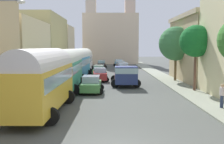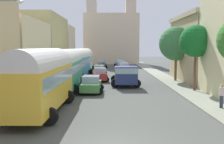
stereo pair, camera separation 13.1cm
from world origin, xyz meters
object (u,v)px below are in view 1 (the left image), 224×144
(car_1, at_px, (123,68))
(car_5, at_px, (100,74))
(parked_bus_3, at_px, (83,59))
(car_7, at_px, (101,64))
(car_4, at_px, (91,84))
(pedestrian_1, at_px, (222,95))
(parked_bus_0, at_px, (43,77))
(parked_bus_2, at_px, (77,62))
(cargo_truck_0, at_px, (125,75))
(car_3, at_px, (119,63))
(parked_bus_1, at_px, (66,68))
(car_2, at_px, (121,65))
(car_0, at_px, (125,72))
(car_6, at_px, (99,70))

(car_1, bearing_deg, car_5, -107.77)
(parked_bus_3, bearing_deg, car_7, 75.27)
(car_4, distance_m, pedestrian_1, 11.70)
(parked_bus_0, bearing_deg, car_4, 71.13)
(parked_bus_3, relative_size, pedestrian_1, 4.75)
(parked_bus_2, bearing_deg, cargo_truck_0, -45.85)
(parked_bus_0, bearing_deg, car_5, 79.04)
(car_3, bearing_deg, parked_bus_1, -101.33)
(car_2, xyz_separation_m, car_7, (-3.82, 3.35, -0.02))
(parked_bus_2, height_order, car_7, parked_bus_2)
(cargo_truck_0, height_order, car_0, cargo_truck_0)
(cargo_truck_0, bearing_deg, car_7, 97.66)
(car_0, relative_size, car_3, 0.96)
(cargo_truck_0, relative_size, car_0, 1.84)
(car_6, distance_m, pedestrian_1, 23.37)
(cargo_truck_0, xyz_separation_m, car_1, (0.52, 15.19, -0.38))
(parked_bus_0, relative_size, car_2, 2.13)
(parked_bus_3, height_order, car_1, parked_bus_3)
(car_5, relative_size, pedestrian_1, 2.12)
(parked_bus_1, bearing_deg, car_5, 66.21)
(car_4, bearing_deg, car_5, 86.63)
(car_1, relative_size, car_7, 1.09)
(pedestrian_1, bearing_deg, car_4, 143.75)
(car_5, distance_m, car_6, 6.14)
(parked_bus_2, distance_m, cargo_truck_0, 8.79)
(car_2, xyz_separation_m, car_4, (-3.87, -26.13, 0.01))
(car_5, bearing_deg, car_4, -93.37)
(cargo_truck_0, xyz_separation_m, car_3, (0.27, 28.94, -0.40))
(parked_bus_3, distance_m, cargo_truck_0, 16.46)
(parked_bus_2, bearing_deg, pedestrian_1, -55.12)
(parked_bus_1, height_order, car_2, parked_bus_1)
(car_1, bearing_deg, car_0, -90.92)
(cargo_truck_0, relative_size, car_3, 1.75)
(car_2, height_order, pedestrian_1, pedestrian_1)
(car_3, bearing_deg, car_6, -100.93)
(car_7, distance_m, pedestrian_1, 37.59)
(cargo_truck_0, relative_size, car_2, 1.57)
(car_1, distance_m, car_3, 13.74)
(parked_bus_1, height_order, pedestrian_1, parked_bus_1)
(parked_bus_0, height_order, car_3, parked_bus_0)
(parked_bus_0, relative_size, pedestrian_1, 5.08)
(cargo_truck_0, height_order, car_6, cargo_truck_0)
(cargo_truck_0, xyz_separation_m, car_7, (-3.42, 25.39, -0.42))
(cargo_truck_0, distance_m, car_2, 22.05)
(parked_bus_0, bearing_deg, car_1, 76.24)
(parked_bus_0, xyz_separation_m, parked_bus_1, (-0.00, 9.00, -0.07))
(car_3, bearing_deg, parked_bus_2, -105.63)
(car_4, distance_m, car_5, 8.42)
(car_2, bearing_deg, parked_bus_3, -133.72)
(cargo_truck_0, height_order, car_4, cargo_truck_0)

